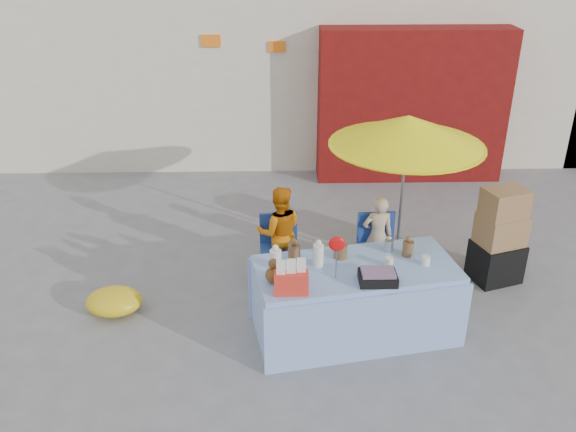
{
  "coord_description": "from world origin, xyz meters",
  "views": [
    {
      "loc": [
        -0.16,
        -5.91,
        4.22
      ],
      "look_at": [
        -0.01,
        0.6,
        1.0
      ],
      "focal_mm": 38.0,
      "sensor_mm": 36.0,
      "label": 1
    }
  ],
  "objects_px": {
    "market_table": "(354,299)",
    "umbrella": "(407,131)",
    "vendor_orange": "(280,232)",
    "chair_right": "(377,261)",
    "box_stack": "(499,239)",
    "chair_left": "(280,262)",
    "vendor_beige": "(377,236)"
  },
  "relations": [
    {
      "from": "chair_right",
      "to": "box_stack",
      "type": "height_order",
      "value": "box_stack"
    },
    {
      "from": "chair_left",
      "to": "chair_right",
      "type": "distance_m",
      "value": 1.25
    },
    {
      "from": "vendor_beige",
      "to": "umbrella",
      "type": "bearing_deg",
      "value": -157.18
    },
    {
      "from": "umbrella",
      "to": "box_stack",
      "type": "distance_m",
      "value": 1.81
    },
    {
      "from": "vendor_orange",
      "to": "box_stack",
      "type": "bearing_deg",
      "value": 172.32
    },
    {
      "from": "chair_right",
      "to": "vendor_beige",
      "type": "bearing_deg",
      "value": 85.81
    },
    {
      "from": "chair_left",
      "to": "vendor_beige",
      "type": "bearing_deg",
      "value": 2.38
    },
    {
      "from": "vendor_orange",
      "to": "umbrella",
      "type": "distance_m",
      "value": 2.01
    },
    {
      "from": "vendor_orange",
      "to": "box_stack",
      "type": "distance_m",
      "value": 2.76
    },
    {
      "from": "box_stack",
      "to": "chair_left",
      "type": "bearing_deg",
      "value": 178.86
    },
    {
      "from": "chair_right",
      "to": "vendor_orange",
      "type": "bearing_deg",
      "value": 170.12
    },
    {
      "from": "chair_right",
      "to": "umbrella",
      "type": "bearing_deg",
      "value": 39.61
    },
    {
      "from": "chair_right",
      "to": "box_stack",
      "type": "bearing_deg",
      "value": -5.84
    },
    {
      "from": "chair_left",
      "to": "vendor_orange",
      "type": "height_order",
      "value": "vendor_orange"
    },
    {
      "from": "market_table",
      "to": "umbrella",
      "type": "relative_size",
      "value": 1.13
    },
    {
      "from": "vendor_beige",
      "to": "box_stack",
      "type": "relative_size",
      "value": 0.86
    },
    {
      "from": "vendor_orange",
      "to": "chair_right",
      "type": "bearing_deg",
      "value": 170.12
    },
    {
      "from": "market_table",
      "to": "chair_left",
      "type": "distance_m",
      "value": 1.39
    },
    {
      "from": "market_table",
      "to": "umbrella",
      "type": "distance_m",
      "value": 2.16
    },
    {
      "from": "box_stack",
      "to": "vendor_orange",
      "type": "bearing_deg",
      "value": 176.07
    },
    {
      "from": "market_table",
      "to": "box_stack",
      "type": "distance_m",
      "value": 2.22
    },
    {
      "from": "market_table",
      "to": "vendor_orange",
      "type": "bearing_deg",
      "value": 111.92
    },
    {
      "from": "market_table",
      "to": "chair_right",
      "type": "relative_size",
      "value": 2.78
    },
    {
      "from": "market_table",
      "to": "vendor_orange",
      "type": "xyz_separation_m",
      "value": [
        -0.81,
        1.26,
        0.18
      ]
    },
    {
      "from": "market_table",
      "to": "chair_right",
      "type": "xyz_separation_m",
      "value": [
        0.44,
        1.12,
        -0.18
      ]
    },
    {
      "from": "chair_left",
      "to": "box_stack",
      "type": "relative_size",
      "value": 0.67
    },
    {
      "from": "chair_left",
      "to": "chair_right",
      "type": "bearing_deg",
      "value": -3.75
    },
    {
      "from": "vendor_orange",
      "to": "umbrella",
      "type": "xyz_separation_m",
      "value": [
        1.55,
        0.15,
        1.27
      ]
    },
    {
      "from": "market_table",
      "to": "vendor_beige",
      "type": "bearing_deg",
      "value": 59.73
    },
    {
      "from": "umbrella",
      "to": "vendor_beige",
      "type": "bearing_deg",
      "value": -153.43
    },
    {
      "from": "vendor_beige",
      "to": "market_table",
      "type": "bearing_deg",
      "value": 66.73
    },
    {
      "from": "chair_right",
      "to": "umbrella",
      "type": "xyz_separation_m",
      "value": [
        0.3,
        0.28,
        1.64
      ]
    }
  ]
}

